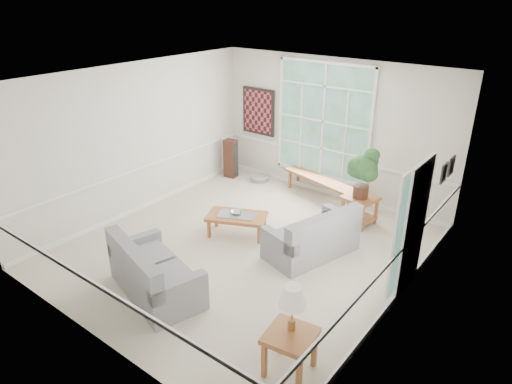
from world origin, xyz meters
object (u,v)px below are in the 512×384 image
loveseat_front (156,267)px  end_table (359,210)px  loveseat_right (311,232)px  side_table (290,352)px  coffee_table (237,225)px

loveseat_front → end_table: bearing=86.0°
loveseat_right → end_table: (0.17, 1.54, -0.14)m
loveseat_front → side_table: (2.47, -0.09, -0.16)m
loveseat_right → side_table: (1.21, -2.48, -0.15)m
loveseat_front → coffee_table: loveseat_front is taller
loveseat_front → coffee_table: 2.14m
loveseat_right → loveseat_front: 2.70m
end_table → loveseat_front: bearing=-110.0°
end_table → coffee_table: bearing=-131.9°
side_table → coffee_table: bearing=140.3°
side_table → loveseat_front: bearing=178.0°
loveseat_right → coffee_table: loveseat_right is taller
coffee_table → end_table: size_ratio=1.87×
loveseat_front → end_table: 4.18m
side_table → end_table: bearing=104.5°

